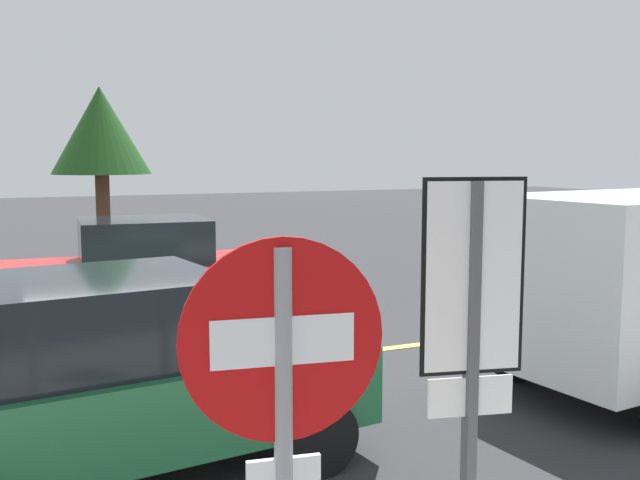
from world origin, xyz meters
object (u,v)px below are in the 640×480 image
speed_limit_sign (472,328)px  stop_sign (283,436)px  car_green_mid_road (116,375)px  tree_left_verge (100,133)px  car_red_behind_van (136,272)px

speed_limit_sign → stop_sign: bearing=-156.3°
car_green_mid_road → tree_left_verge: tree_left_verge is taller
stop_sign → car_red_behind_van: size_ratio=0.57×
speed_limit_sign → tree_left_verge: tree_left_verge is taller
stop_sign → speed_limit_sign: (1.22, 0.54, 0.17)m
speed_limit_sign → car_red_behind_van: speed_limit_sign is taller
car_red_behind_van → tree_left_verge: (0.07, 4.09, 2.25)m
car_red_behind_van → car_green_mid_road: car_green_mid_road is taller
speed_limit_sign → tree_left_verge: bearing=90.8°
car_green_mid_road → tree_left_verge: 9.76m
car_red_behind_van → tree_left_verge: size_ratio=1.02×
speed_limit_sign → car_green_mid_road: bearing=113.6°
car_red_behind_van → tree_left_verge: tree_left_verge is taller
car_green_mid_road → tree_left_verge: bearing=83.0°
stop_sign → tree_left_verge: size_ratio=0.58×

